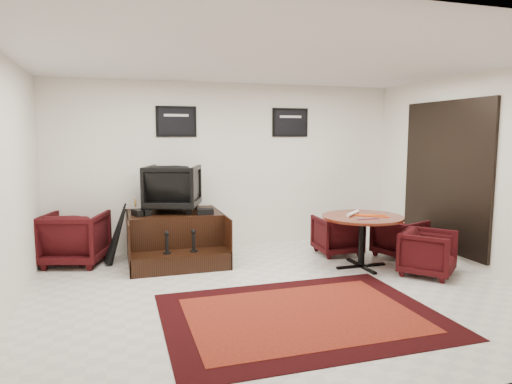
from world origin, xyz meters
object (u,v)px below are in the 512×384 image
Objects in this scene: table_chair_window at (400,236)px; armchair_side at (75,236)px; meeting_table at (362,222)px; table_chair_back at (337,233)px; shine_podium at (175,238)px; table_chair_corner at (428,251)px; shine_chair at (173,186)px.

armchair_side is at bearing 57.57° from table_chair_window.
armchair_side reaches higher than meeting_table.
table_chair_window is at bearing 21.28° from meeting_table.
table_chair_back is (4.03, -0.63, -0.09)m from armchair_side.
shine_podium is at bearing -170.11° from armchair_side.
table_chair_corner is (0.67, -1.40, -0.00)m from table_chair_back.
shine_chair is 0.70× the size of meeting_table.
table_chair_corner is at bearing 167.10° from shine_chair.
armchair_side is at bearing -6.36° from table_chair_back.
table_chair_window is (0.88, 0.34, -0.33)m from meeting_table.
armchair_side is at bearing 17.66° from shine_chair.
table_chair_back reaches higher than table_chair_corner.
shine_chair reaches higher than shine_podium.
shine_podium is at bearing -7.52° from table_chair_back.
table_chair_back is (2.57, -0.45, 0.01)m from shine_podium.
meeting_table is 0.85m from table_chair_back.
shine_chair is (0.00, 0.15, 0.81)m from shine_podium.
meeting_table is 1.00m from table_chair_window.
shine_podium is 1.79× the size of shine_chair.
shine_podium is at bearing 108.74° from shine_chair.
table_chair_window is (3.44, -0.90, 0.00)m from shine_podium.
meeting_table is (4.02, -1.41, 0.24)m from armchair_side.
armchair_side is 4.08m from table_chair_back.
shine_podium is 3.56m from table_chair_window.
armchair_side is 5.12m from table_chair_corner.
armchair_side is at bearing 116.28° from table_chair_corner.
table_chair_back is (2.57, -0.60, -0.80)m from shine_chair.
shine_chair is 2.95m from meeting_table.
meeting_table is at bearing 91.17° from table_chair_window.
meeting_table reaches higher than table_chair_window.
shine_podium reaches higher than table_chair_back.
armchair_side is 0.74× the size of meeting_table.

